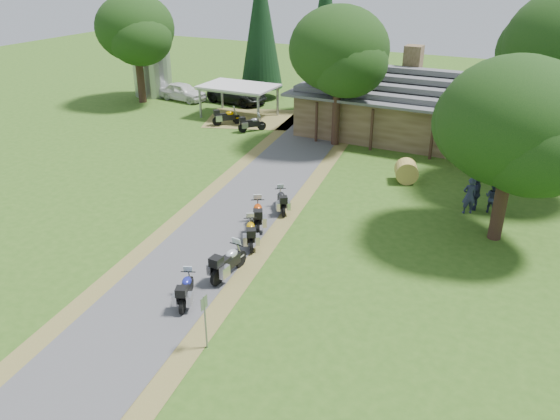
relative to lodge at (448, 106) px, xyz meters
The scene contains 24 objects.
ground 24.86m from the lodge, 104.04° to the right, with size 120.00×120.00×0.00m, color #315618.
driveway 21.17m from the lodge, 108.00° to the right, with size 46.00×46.00×0.00m, color #434346.
lodge is the anchor object (origin of this frame).
silo 27.28m from the lodge, behind, with size 3.48×3.48×7.08m, color gray.
carport 16.28m from the lodge, behind, with size 5.87×3.91×2.54m, color silver, non-canonical shape.
car_white_sedan 23.60m from the lodge, behind, with size 5.93×2.51×1.98m, color silver.
car_dark_suv 18.78m from the lodge, behind, with size 5.98×2.54×2.29m, color black.
motorcycle_row_a 25.24m from the lodge, 100.66° to the right, with size 1.82×0.59×1.25m, color #1D2499, non-canonical shape.
motorcycle_row_b 22.86m from the lodge, 100.63° to the right, with size 2.10×0.69×1.44m, color #B1B5B9, non-canonical shape.
motorcycle_row_c 20.30m from the lodge, 103.48° to the right, with size 1.91×0.62×1.31m, color #D49707, non-canonical shape.
motorcycle_row_d 18.80m from the lodge, 106.37° to the right, with size 2.09×0.68×1.43m, color #CF440C, non-canonical shape.
motorcycle_row_e 16.69m from the lodge, 107.82° to the right, with size 1.82×0.59×1.24m, color black, non-canonical shape.
motorcycle_carport_a 16.35m from the lodge, 166.83° to the right, with size 2.04×0.66×1.39m, color #DB9A00, non-canonical shape.
motorcycle_carport_b 14.06m from the lodge, 161.93° to the right, with size 1.92×0.63×1.31m, color slate, non-canonical shape.
person_a 12.39m from the lodge, 73.31° to the right, with size 0.64×0.46×2.27m, color #2D3250.
person_b 12.17m from the lodge, 67.54° to the right, with size 0.55×0.40×1.94m, color #2D3250.
person_c 11.87m from the lodge, 71.21° to the right, with size 0.60×0.43×2.09m, color #2D3250.
hay_bale 9.22m from the lodge, 92.42° to the right, with size 1.30×1.30×1.19m, color olive.
sign_post 26.80m from the lodge, 95.30° to the right, with size 0.37×0.06×2.08m, color gray, non-canonical shape.
oak_lodge_left 8.43m from the lodge, 145.93° to the right, with size 6.53×6.53×10.43m, color black, non-canonical shape.
oak_driveway 15.09m from the lodge, 69.87° to the right, with size 6.60×6.60×9.01m, color black, non-canonical shape.
oak_silo 26.52m from the lodge, behind, with size 6.65×6.65×10.27m, color black, non-canonical shape.
cedar_near 12.06m from the lodge, 161.68° to the left, with size 3.46×3.46×12.08m, color black.
cedar_far 18.76m from the lodge, 163.30° to the left, with size 3.81×3.81×12.18m, color black.
Camera 1 is at (12.31, -14.65, 12.04)m, focal length 35.00 mm.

